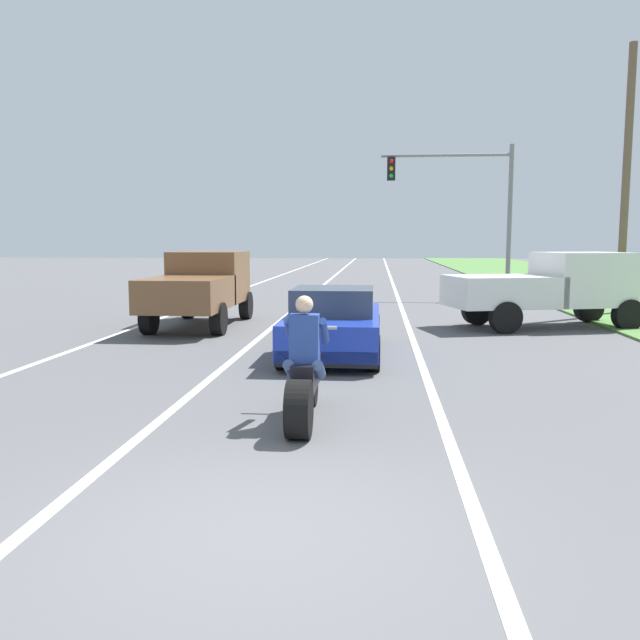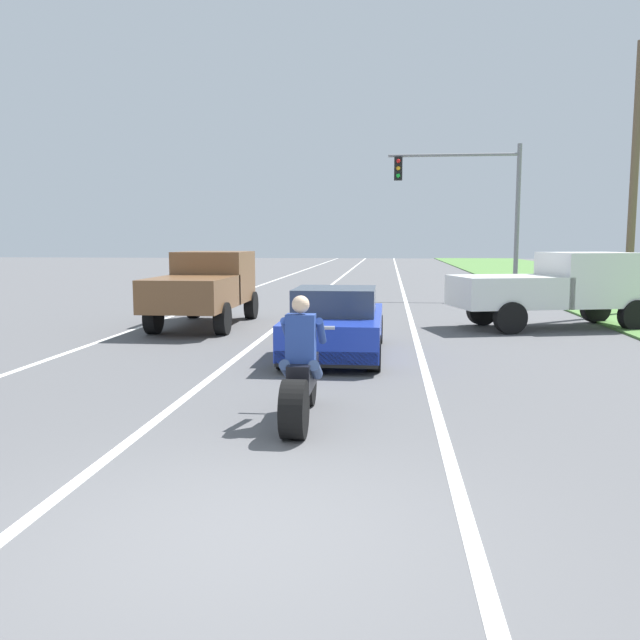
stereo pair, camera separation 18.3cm
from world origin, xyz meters
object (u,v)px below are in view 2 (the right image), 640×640
pickup_truck_left_lane_brown (205,285)px  traffic_light_mast_near (476,196)px  motorcycle_with_rider (301,378)px  sports_car_blue (336,324)px  pickup_truck_right_shoulder_white (555,286)px

pickup_truck_left_lane_brown → traffic_light_mast_near: 12.83m
motorcycle_with_rider → sports_car_blue: size_ratio=0.51×
pickup_truck_left_lane_brown → traffic_light_mast_near: bearing=48.7°
motorcycle_with_rider → pickup_truck_left_lane_brown: size_ratio=0.46×
sports_car_blue → pickup_truck_right_shoulder_white: (5.37, 4.71, 0.48)m
pickup_truck_right_shoulder_white → traffic_light_mast_near: traffic_light_mast_near is taller
sports_car_blue → pickup_truck_right_shoulder_white: pickup_truck_right_shoulder_white is taller
pickup_truck_left_lane_brown → traffic_light_mast_near: size_ratio=0.80×
motorcycle_with_rider → pickup_truck_right_shoulder_white: 11.11m
motorcycle_with_rider → traffic_light_mast_near: (4.44, 18.55, 3.44)m
traffic_light_mast_near → pickup_truck_right_shoulder_white: bearing=-83.8°
pickup_truck_left_lane_brown → motorcycle_with_rider: bearing=-67.4°
pickup_truck_left_lane_brown → pickup_truck_right_shoulder_white: size_ratio=0.93×
sports_car_blue → traffic_light_mast_near: 14.67m
motorcycle_with_rider → sports_car_blue: bearing=89.6°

